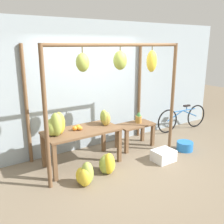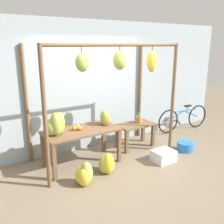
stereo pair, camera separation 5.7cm
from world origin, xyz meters
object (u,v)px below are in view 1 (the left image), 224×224
object	(u,v)px
pineapple_cluster	(139,118)
banana_pile_ground_left	(85,175)
banana_pile_on_table	(56,125)
fruit_crate_white	(163,156)
parked_bicycle	(182,118)
papaya_pile	(105,118)
blue_bucket	(185,146)
orange_pile	(78,128)
banana_pile_ground_right	(108,164)

from	to	relation	value
pineapple_cluster	banana_pile_ground_left	world-z (taller)	pineapple_cluster
banana_pile_on_table	fruit_crate_white	xyz separation A→B (m)	(1.95, -0.76, -0.79)
banana_pile_ground_left	parked_bicycle	xyz separation A→B (m)	(3.53, 1.05, 0.16)
parked_bicycle	papaya_pile	xyz separation A→B (m)	(-2.70, -0.33, 0.52)
pineapple_cluster	blue_bucket	xyz separation A→B (m)	(0.68, -0.81, -0.56)
parked_bicycle	papaya_pile	distance (m)	2.77
orange_pile	fruit_crate_white	distance (m)	1.82
banana_pile_ground_right	banana_pile_ground_left	bearing A→B (deg)	-165.78
pineapple_cluster	banana_pile_on_table	bearing A→B (deg)	-174.99
banana_pile_on_table	parked_bicycle	world-z (taller)	banana_pile_on_table
blue_bucket	parked_bicycle	xyz separation A→B (m)	(1.01, 0.99, 0.24)
banana_pile_on_table	orange_pile	world-z (taller)	banana_pile_on_table
banana_pile_ground_right	blue_bucket	xyz separation A→B (m)	(1.99, -0.08, -0.08)
parked_bicycle	orange_pile	bearing A→B (deg)	-174.78
banana_pile_ground_left	papaya_pile	xyz separation A→B (m)	(0.84, 0.71, 0.68)
banana_pile_on_table	papaya_pile	world-z (taller)	banana_pile_on_table
banana_pile_on_table	orange_pile	xyz separation A→B (m)	(0.46, 0.06, -0.15)
banana_pile_ground_left	papaya_pile	distance (m)	1.29
banana_pile_ground_right	parked_bicycle	distance (m)	3.14
banana_pile_on_table	banana_pile_ground_right	xyz separation A→B (m)	(0.74, -0.55, -0.73)
pineapple_cluster	blue_bucket	size ratio (longest dim) A/B	0.76
orange_pile	fruit_crate_white	bearing A→B (deg)	-28.84
orange_pile	banana_pile_ground_right	xyz separation A→B (m)	(0.28, -0.61, -0.58)
banana_pile_on_table	banana_pile_ground_left	size ratio (longest dim) A/B	1.08
parked_bicycle	papaya_pile	size ratio (longest dim) A/B	4.92
banana_pile_on_table	banana_pile_ground_right	size ratio (longest dim) A/B	1.07
pineapple_cluster	blue_bucket	distance (m)	1.20
banana_pile_ground_left	fruit_crate_white	size ratio (longest dim) A/B	0.93
orange_pile	banana_pile_ground_left	xyz separation A→B (m)	(-0.25, -0.75, -0.58)
pineapple_cluster	papaya_pile	xyz separation A→B (m)	(-1.00, -0.15, 0.20)
banana_pile_on_table	banana_pile_ground_right	bearing A→B (deg)	-36.74
pineapple_cluster	parked_bicycle	world-z (taller)	pineapple_cluster
orange_pile	fruit_crate_white	world-z (taller)	orange_pile
pineapple_cluster	papaya_pile	world-z (taller)	papaya_pile
fruit_crate_white	blue_bucket	world-z (taller)	fruit_crate_white
papaya_pile	pineapple_cluster	bearing A→B (deg)	8.52
banana_pile_ground_left	banana_pile_ground_right	size ratio (longest dim) A/B	0.99
pineapple_cluster	fruit_crate_white	distance (m)	1.09
blue_bucket	papaya_pile	bearing A→B (deg)	158.50
pineapple_cluster	orange_pile	bearing A→B (deg)	-175.75
banana_pile_on_table	orange_pile	size ratio (longest dim) A/B	2.17
banana_pile_ground_left	blue_bucket	world-z (taller)	banana_pile_ground_left
blue_bucket	parked_bicycle	distance (m)	1.44
parked_bicycle	blue_bucket	bearing A→B (deg)	-135.57
orange_pile	parked_bicycle	world-z (taller)	orange_pile
banana_pile_on_table	fruit_crate_white	world-z (taller)	banana_pile_on_table
orange_pile	pineapple_cluster	size ratio (longest dim) A/B	0.73
banana_pile_ground_left	fruit_crate_white	bearing A→B (deg)	-2.45
fruit_crate_white	banana_pile_on_table	bearing A→B (deg)	158.69
pineapple_cluster	parked_bicycle	bearing A→B (deg)	6.12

